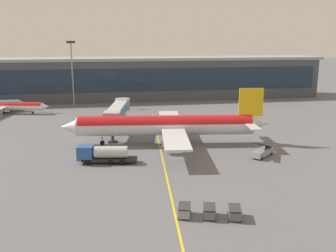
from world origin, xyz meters
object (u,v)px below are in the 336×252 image
Objects in this scene: commuter_jet_near at (5,106)px; belt_loader at (263,152)px; fuel_tanker at (103,154)px; baggage_cart_0 at (184,210)px; main_airliner at (167,125)px; baggage_cart_2 at (235,212)px; baggage_cart_1 at (209,211)px.

belt_loader is at bearing -42.28° from commuter_jet_near.
baggage_cart_0 is at bearing -66.67° from fuel_tanker.
main_airliner is 15.31× the size of baggage_cart_2.
baggage_cart_2 is (6.18, -1.67, 0.00)m from baggage_cart_0.
main_airliner is at bearing 94.33° from baggage_cart_2.
fuel_tanker is at bearing 122.94° from baggage_cart_2.
baggage_cart_0 and baggage_cart_2 have the same top height.
main_airliner reaches higher than fuel_tanker.
main_airliner is at bearing 38.03° from fuel_tanker.
main_airliner is at bearing 89.38° from baggage_cart_1.
main_airliner is 34.54m from baggage_cart_0.
baggage_cart_1 is (-17.25, -23.15, -0.21)m from belt_loader.
baggage_cart_0 is 0.11× the size of commuter_jet_near.
commuter_jet_near reaches higher than baggage_cart_2.
commuter_jet_near is (-59.52, 54.11, 1.45)m from belt_loader.
commuter_jet_near is at bearing 117.14° from baggage_cart_0.
fuel_tanker is 3.74× the size of baggage_cart_2.
baggage_cart_2 is at bearing -57.06° from fuel_tanker.
baggage_cart_1 is at bearing -61.48° from fuel_tanker.
baggage_cart_0 is 1.00× the size of baggage_cart_2.
baggage_cart_2 is at bearing -15.10° from baggage_cart_1.
fuel_tanker is 1.81× the size of belt_loader.
baggage_cart_1 is at bearing -90.62° from main_airliner.
baggage_cart_0 and baggage_cart_1 have the same top height.
baggage_cart_0 is at bearing 164.90° from baggage_cart_1.
main_airliner is 35.20m from baggage_cart_1.
main_airliner reaches higher than baggage_cart_2.
main_airliner is 15.31× the size of baggage_cart_1.
main_airliner is 20.89m from belt_loader.
commuter_jet_near is at bearing 137.72° from belt_loader.
main_airliner is 60.05m from commuter_jet_near.
commuter_jet_near is (-42.27, 77.26, 1.66)m from baggage_cart_1.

